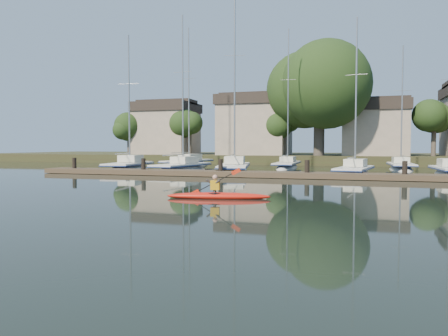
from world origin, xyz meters
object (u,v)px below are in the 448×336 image
(kayak, at_px, (218,195))
(sailboat_1, at_px, (182,173))
(dock, at_px, (262,174))
(sailboat_7, at_px, (401,172))
(sailboat_0, at_px, (129,173))
(sailboat_5, at_px, (188,168))
(sailboat_2, at_px, (234,175))
(sailboat_6, at_px, (287,170))
(sailboat_3, at_px, (354,178))

(kayak, height_order, sailboat_1, sailboat_1)
(dock, distance_m, sailboat_7, 15.78)
(kayak, bearing_deg, dock, 81.81)
(sailboat_0, height_order, sailboat_5, sailboat_5)
(dock, relative_size, sailboat_0, 2.61)
(sailboat_2, distance_m, sailboat_6, 8.76)
(sailboat_0, bearing_deg, sailboat_1, -5.97)
(sailboat_0, relative_size, sailboat_1, 0.91)
(kayak, bearing_deg, sailboat_1, 105.28)
(dock, height_order, sailboat_0, sailboat_0)
(sailboat_1, xyz_separation_m, sailboat_2, (4.65, -0.26, -0.01))
(sailboat_3, bearing_deg, sailboat_6, 133.99)
(sailboat_3, bearing_deg, dock, -138.92)
(sailboat_6, bearing_deg, dock, -89.53)
(dock, bearing_deg, kayak, -86.46)
(sailboat_5, distance_m, sailboat_7, 20.55)
(sailboat_2, bearing_deg, sailboat_7, 19.47)
(kayak, distance_m, sailboat_5, 27.75)
(sailboat_7, bearing_deg, sailboat_0, -162.65)
(sailboat_0, bearing_deg, sailboat_2, -8.41)
(kayak, bearing_deg, sailboat_7, 57.93)
(sailboat_1, distance_m, sailboat_2, 4.65)
(dock, height_order, sailboat_2, sailboat_2)
(sailboat_3, height_order, sailboat_6, sailboat_6)
(sailboat_0, relative_size, sailboat_7, 1.07)
(dock, xyz_separation_m, sailboat_7, (9.88, 12.30, -0.38))
(sailboat_1, bearing_deg, dock, -24.23)
(sailboat_3, relative_size, sailboat_7, 1.04)
(kayak, bearing_deg, sailboat_5, 102.58)
(sailboat_3, bearing_deg, sailboat_5, 159.85)
(sailboat_1, height_order, sailboat_2, sailboat_2)
(sailboat_7, bearing_deg, dock, -130.38)
(sailboat_7, bearing_deg, sailboat_6, 176.42)
(dock, bearing_deg, sailboat_6, 91.20)
(sailboat_2, distance_m, sailboat_3, 9.24)
(dock, height_order, sailboat_3, sailboat_3)
(sailboat_3, bearing_deg, sailboat_7, 74.35)
(sailboat_2, height_order, sailboat_6, sailboat_2)
(sailboat_2, bearing_deg, kayak, -88.13)
(dock, xyz_separation_m, sailboat_5, (-10.66, 13.00, -0.40))
(sailboat_3, relative_size, sailboat_6, 0.87)
(sailboat_6, height_order, sailboat_7, sailboat_6)
(sailboat_3, distance_m, sailboat_6, 10.86)
(sailboat_0, bearing_deg, sailboat_6, 25.32)
(kayak, distance_m, sailboat_7, 26.23)
(dock, bearing_deg, sailboat_0, 160.49)
(sailboat_6, xyz_separation_m, sailboat_7, (10.14, -0.35, -0.01))
(dock, xyz_separation_m, sailboat_3, (5.98, 3.77, -0.39))
(sailboat_2, relative_size, sailboat_6, 1.11)
(sailboat_5, relative_size, sailboat_6, 1.08)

